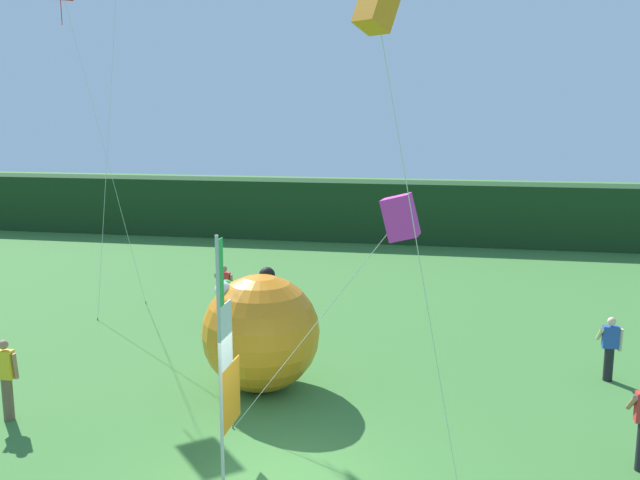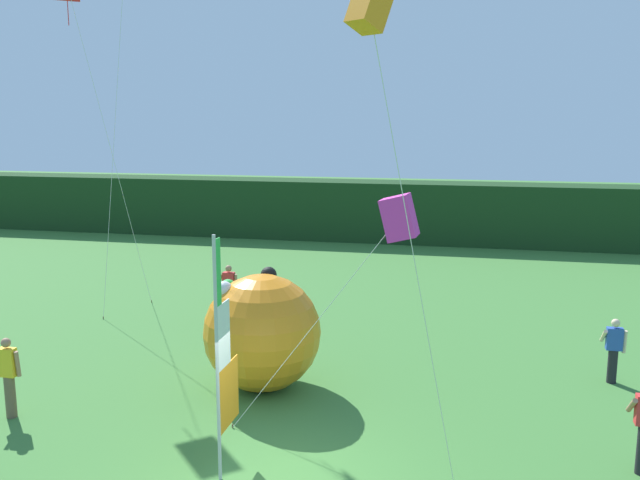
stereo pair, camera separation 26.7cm
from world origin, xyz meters
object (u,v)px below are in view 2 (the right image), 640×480
person_near_banner (9,375)px  person_far_left (229,291)px  person_far_right (614,349)px  kite_magenta_box_0 (399,218)px  banner_flag (223,360)px  kite_orange_box_2 (370,13)px  inflatable_balloon (262,332)px

person_near_banner → person_far_left: size_ratio=1.00×
person_far_right → person_near_banner: bearing=-159.5°
person_far_left → kite_magenta_box_0: 9.86m
banner_flag → kite_orange_box_2: size_ratio=0.55×
banner_flag → person_far_right: (7.51, 5.88, -1.24)m
banner_flag → person_near_banner: bearing=167.8°
person_far_left → person_far_right: size_ratio=1.10×
banner_flag → kite_magenta_box_0: size_ratio=0.89×
person_far_left → kite_magenta_box_0: size_ratio=0.36×
banner_flag → person_far_left: bearing=109.6°
person_near_banner → person_far_right: 13.56m
person_near_banner → kite_magenta_box_0: (8.00, 0.58, 3.48)m
inflatable_balloon → kite_orange_box_2: (3.23, -5.45, 6.15)m
person_far_left → inflatable_balloon: 5.69m
inflatable_balloon → kite_magenta_box_0: kite_magenta_box_0 is taller
person_far_left → kite_magenta_box_0: (5.93, -7.06, 3.48)m
person_near_banner → person_far_left: person_near_banner is taller
kite_magenta_box_0 → kite_orange_box_2: kite_orange_box_2 is taller
person_far_left → kite_orange_box_2: 13.69m
banner_flag → kite_magenta_box_0: kite_magenta_box_0 is taller
person_far_right → kite_orange_box_2: bearing=-122.1°
person_far_right → kite_magenta_box_0: 7.23m
inflatable_balloon → kite_orange_box_2: size_ratio=0.35×
person_near_banner → kite_orange_box_2: (7.93, -2.83, 6.59)m
person_near_banner → person_far_right: size_ratio=1.10×
person_near_banner → person_far_right: bearing=20.5°
inflatable_balloon → kite_orange_box_2: 8.83m
kite_orange_box_2 → inflatable_balloon: bearing=120.6°
banner_flag → kite_orange_box_2: (2.75, -1.71, 5.44)m
person_far_right → kite_orange_box_2: (-4.77, -7.58, 6.68)m
person_far_left → inflatable_balloon: bearing=-62.3°
banner_flag → person_near_banner: (-5.18, 1.12, -1.15)m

